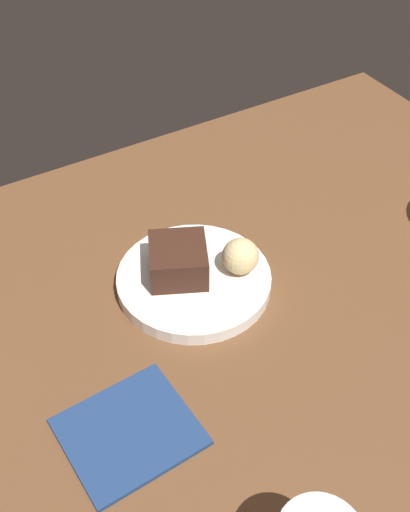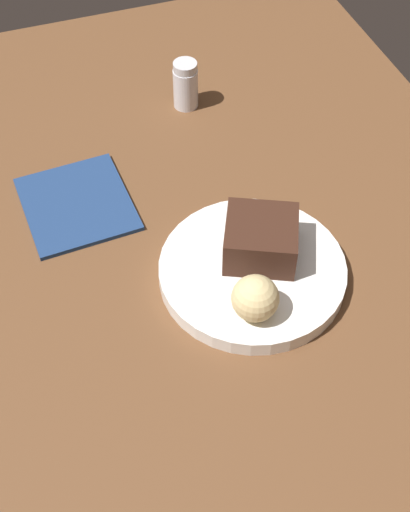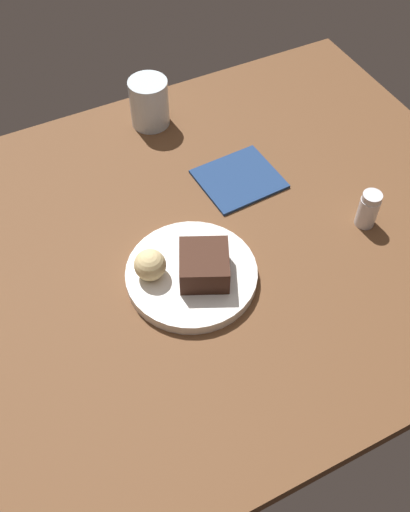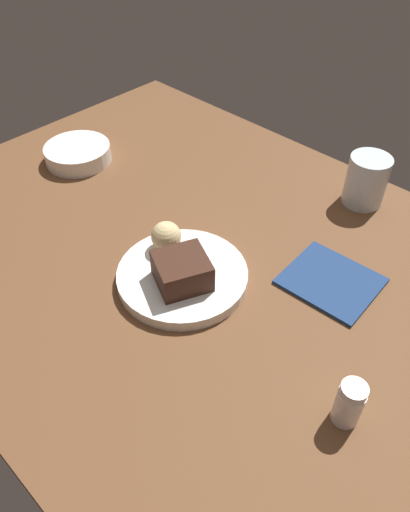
% 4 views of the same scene
% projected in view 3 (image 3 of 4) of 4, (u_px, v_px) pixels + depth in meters
% --- Properties ---
extents(dining_table, '(1.20, 0.84, 0.03)m').
position_uv_depth(dining_table, '(172.00, 257.00, 0.99)').
color(dining_table, brown).
rests_on(dining_table, ground).
extents(dessert_plate, '(0.21, 0.21, 0.02)m').
position_uv_depth(dessert_plate, '(192.00, 275.00, 0.94)').
color(dessert_plate, white).
rests_on(dessert_plate, dining_table).
extents(chocolate_cake_slice, '(0.10, 0.10, 0.05)m').
position_uv_depth(chocolate_cake_slice, '(204.00, 265.00, 0.91)').
color(chocolate_cake_slice, '#381E14').
rests_on(chocolate_cake_slice, dessert_plate).
extents(bread_roll, '(0.05, 0.05, 0.05)m').
position_uv_depth(bread_roll, '(150.00, 265.00, 0.90)').
color(bread_roll, '#DBC184').
rests_on(bread_roll, dessert_plate).
extents(salt_shaker, '(0.03, 0.03, 0.07)m').
position_uv_depth(salt_shaker, '(368.00, 209.00, 0.99)').
color(salt_shaker, silver).
rests_on(salt_shaker, dining_table).
extents(water_glass, '(0.08, 0.08, 0.10)m').
position_uv_depth(water_glass, '(149.00, 103.00, 1.15)').
color(water_glass, silver).
rests_on(water_glass, dining_table).
extents(folded_napkin, '(0.15, 0.14, 0.01)m').
position_uv_depth(folded_napkin, '(239.00, 179.00, 1.08)').
color(folded_napkin, navy).
rests_on(folded_napkin, dining_table).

